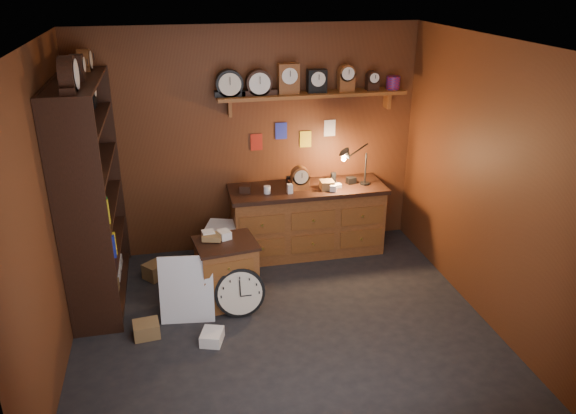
# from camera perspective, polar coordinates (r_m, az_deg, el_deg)

# --- Properties ---
(floor) EXTENTS (4.00, 4.00, 0.00)m
(floor) POSITION_cam_1_polar(r_m,az_deg,el_deg) (5.69, -0.58, -11.77)
(floor) COLOR black
(floor) RESTS_ON ground
(room_shell) EXTENTS (4.02, 3.62, 2.71)m
(room_shell) POSITION_cam_1_polar(r_m,az_deg,el_deg) (5.02, -0.41, 5.33)
(room_shell) COLOR #582C14
(room_shell) RESTS_ON ground
(shelving_unit) EXTENTS (0.47, 1.60, 2.58)m
(shelving_unit) POSITION_cam_1_polar(r_m,az_deg,el_deg) (5.97, -19.75, 2.10)
(shelving_unit) COLOR black
(shelving_unit) RESTS_ON ground
(workbench) EXTENTS (1.87, 0.66, 1.36)m
(workbench) POSITION_cam_1_polar(r_m,az_deg,el_deg) (6.83, 1.94, -0.92)
(workbench) COLOR brown
(workbench) RESTS_ON ground
(low_cabinet) EXTENTS (0.67, 0.59, 0.79)m
(low_cabinet) POSITION_cam_1_polar(r_m,az_deg,el_deg) (5.88, -6.24, -6.32)
(low_cabinet) COLOR brown
(low_cabinet) RESTS_ON ground
(big_round_clock) EXTENTS (0.51, 0.17, 0.51)m
(big_round_clock) POSITION_cam_1_polar(r_m,az_deg,el_deg) (5.72, -4.92, -8.65)
(big_round_clock) COLOR black
(big_round_clock) RESTS_ON ground
(white_panel) EXTENTS (0.54, 0.21, 0.70)m
(white_panel) POSITION_cam_1_polar(r_m,az_deg,el_deg) (5.84, -10.03, -11.14)
(white_panel) COLOR silver
(white_panel) RESTS_ON ground
(mini_fridge) EXTENTS (0.63, 0.65, 0.52)m
(mini_fridge) POSITION_cam_1_polar(r_m,az_deg,el_deg) (6.56, -6.13, -4.21)
(mini_fridge) COLOR silver
(mini_fridge) RESTS_ON ground
(floor_box_a) EXTENTS (0.26, 0.23, 0.15)m
(floor_box_a) POSITION_cam_1_polar(r_m,az_deg,el_deg) (5.65, -14.18, -11.95)
(floor_box_a) COLOR olive
(floor_box_a) RESTS_ON ground
(floor_box_b) EXTENTS (0.25, 0.28, 0.11)m
(floor_box_b) POSITION_cam_1_polar(r_m,az_deg,el_deg) (5.46, -7.72, -12.94)
(floor_box_b) COLOR white
(floor_box_b) RESTS_ON ground
(floor_box_c) EXTENTS (0.31, 0.31, 0.18)m
(floor_box_c) POSITION_cam_1_polar(r_m,az_deg,el_deg) (6.58, -13.29, -6.29)
(floor_box_c) COLOR olive
(floor_box_c) RESTS_ON ground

